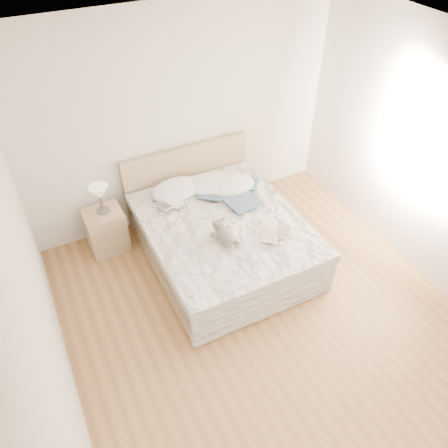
{
  "coord_description": "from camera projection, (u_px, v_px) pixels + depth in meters",
  "views": [
    {
      "loc": [
        -1.7,
        -2.27,
        3.84
      ],
      "look_at": [
        -0.03,
        1.05,
        0.62
      ],
      "focal_mm": 35.0,
      "sensor_mm": 36.0,
      "label": 1
    }
  ],
  "objects": [
    {
      "name": "photo_book",
      "position": [
        170.0,
        205.0,
        5.17
      ],
      "size": [
        0.34,
        0.3,
        0.02
      ],
      "primitive_type": "cube",
      "rotation": [
        0.0,
        0.0,
        0.43
      ],
      "color": "silver",
      "rests_on": "bed"
    },
    {
      "name": "pillow_right",
      "position": [
        231.0,
        185.0,
        5.45
      ],
      "size": [
        0.65,
        0.48,
        0.18
      ],
      "primitive_type": "ellipsoid",
      "rotation": [
        0.0,
        0.0,
        -0.09
      ],
      "color": "white",
      "rests_on": "bed"
    },
    {
      "name": "bed",
      "position": [
        221.0,
        236.0,
        5.23
      ],
      "size": [
        1.72,
        2.14,
        1.0
      ],
      "color": "tan",
      "rests_on": "floor"
    },
    {
      "name": "floor",
      "position": [
        271.0,
        325.0,
        4.62
      ],
      "size": [
        4.0,
        4.5,
        0.0
      ],
      "primitive_type": "cube",
      "color": "brown",
      "rests_on": "ground"
    },
    {
      "name": "pillow_left",
      "position": [
        176.0,
        189.0,
        5.38
      ],
      "size": [
        0.69,
        0.52,
        0.19
      ],
      "primitive_type": "ellipsoid",
      "rotation": [
        0.0,
        0.0,
        0.12
      ],
      "color": "white",
      "rests_on": "bed"
    },
    {
      "name": "wall_left",
      "position": [
        41.0,
        316.0,
        3.06
      ],
      "size": [
        0.02,
        4.5,
        2.7
      ],
      "primitive_type": "cube",
      "color": "silver",
      "rests_on": "ground"
    },
    {
      "name": "blouse",
      "position": [
        238.0,
        197.0,
        5.27
      ],
      "size": [
        0.65,
        0.69,
        0.02
      ],
      "primitive_type": null,
      "rotation": [
        0.0,
        0.0,
        0.12
      ],
      "color": "#32495F",
      "rests_on": "bed"
    },
    {
      "name": "pillow_middle",
      "position": [
        210.0,
        184.0,
        5.47
      ],
      "size": [
        0.7,
        0.55,
        0.19
      ],
      "primitive_type": "ellipsoid",
      "rotation": [
        0.0,
        0.0,
        -0.19
      ],
      "color": "white",
      "rests_on": "bed"
    },
    {
      "name": "teddy_bear",
      "position": [
        226.0,
        240.0,
        4.68
      ],
      "size": [
        0.26,
        0.35,
        0.17
      ],
      "primitive_type": null,
      "rotation": [
        0.0,
        0.0,
        0.1
      ],
      "color": "#685F52",
      "rests_on": "bed"
    },
    {
      "name": "window",
      "position": [
        429.0,
        149.0,
        4.55
      ],
      "size": [
        0.02,
        1.3,
        1.1
      ],
      "primitive_type": "cube",
      "color": "white",
      "rests_on": "wall_right"
    },
    {
      "name": "table_lamp",
      "position": [
        99.0,
        194.0,
        5.02
      ],
      "size": [
        0.28,
        0.28,
        0.36
      ],
      "color": "#4A4440",
      "rests_on": "nightstand"
    },
    {
      "name": "nightstand",
      "position": [
        106.0,
        230.0,
        5.35
      ],
      "size": [
        0.46,
        0.42,
        0.56
      ],
      "primitive_type": "cube",
      "rotation": [
        0.0,
        0.0,
        0.04
      ],
      "color": "tan",
      "rests_on": "floor"
    },
    {
      "name": "wall_back",
      "position": [
        181.0,
        119.0,
        5.26
      ],
      "size": [
        4.0,
        0.02,
        2.7
      ],
      "primitive_type": "cube",
      "color": "silver",
      "rests_on": "ground"
    },
    {
      "name": "childrens_book",
      "position": [
        277.0,
        234.0,
        4.78
      ],
      "size": [
        0.41,
        0.38,
        0.02
      ],
      "primitive_type": "cube",
      "rotation": [
        0.0,
        0.0,
        -0.58
      ],
      "color": "beige",
      "rests_on": "bed"
    },
    {
      "name": "ceiling",
      "position": [
        300.0,
        77.0,
        2.85
      ],
      "size": [
        4.0,
        4.5,
        0.0
      ],
      "primitive_type": "cube",
      "color": "white",
      "rests_on": "ground"
    }
  ]
}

